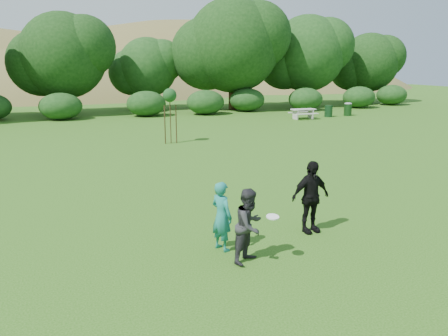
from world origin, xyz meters
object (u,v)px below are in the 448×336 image
Objects in this scene: player_teal at (222,216)px; trash_can_lidded at (348,109)px; sapling at (170,97)px; picnic_table at (303,112)px; player_black at (310,197)px; trash_can_near at (328,111)px; player_grey at (249,226)px.

player_teal is 1.52× the size of trash_can_lidded.
picnic_table is at bearing 29.18° from sapling.
trash_can_lidded is (15.69, 20.39, -0.37)m from player_black.
player_black is 2.02× the size of trash_can_near.
trash_can_near is at bearing 49.72° from player_black.
player_black is at bearing -119.73° from picnic_table.
player_black is 22.75m from picnic_table.
player_grey is 0.56× the size of sapling.
trash_can_lidded is at bearing 3.95° from trash_can_near.
player_teal is 1.77× the size of trash_can_near.
trash_can_lidded reaches higher than trash_can_near.
player_black reaches higher than trash_can_lidded.
player_grey is 27.82m from trash_can_lidded.
trash_can_lidded is (1.87, 0.13, 0.09)m from trash_can_near.
trash_can_near is at bearing 26.31° from sapling.
player_black is at bearing -127.59° from trash_can_lidded.
player_black is 1.73× the size of trash_can_lidded.
player_teal reaches higher than picnic_table.
player_grey reaches higher than trash_can_near.
sapling reaches higher than player_grey.
picnic_table is (13.35, 20.77, -0.28)m from player_grey.
trash_can_near is at bearing -61.96° from player_teal.
trash_can_near is 15.97m from sapling.
sapling is at bearing -153.69° from trash_can_near.
player_teal is 0.88× the size of player_black.
picnic_table is (11.28, 19.75, -0.39)m from player_black.
sapling is at bearing -32.18° from player_teal.
player_black is at bearing -88.34° from sapling.
sapling is (-0.38, 13.24, 1.51)m from player_black.
player_black is (2.07, 1.02, 0.11)m from player_grey.
player_teal reaches higher than trash_can_lidded.
sapling reaches higher than trash_can_lidded.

